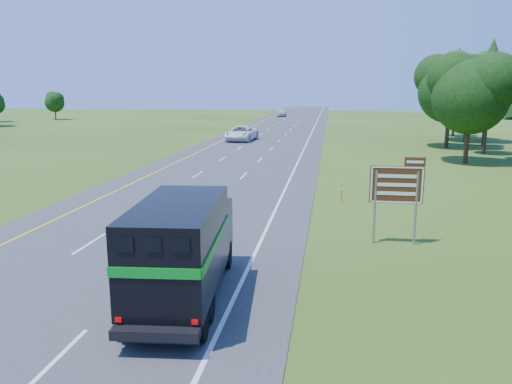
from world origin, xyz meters
TOP-DOWN VIEW (x-y plane):
  - road at (0.00, 50.00)m, footprint 15.00×260.00m
  - lane_markings at (0.00, 50.00)m, footprint 11.15×260.00m
  - horse_truck at (3.96, 5.91)m, footprint 2.92×7.64m
  - white_suv at (-3.03, 55.24)m, footprint 3.74×7.13m
  - far_car at (-3.51, 113.16)m, footprint 2.02×4.99m
  - exit_sign at (11.31, 13.05)m, footprint 2.26×0.11m
  - delineator at (9.17, 21.16)m, footprint 0.09×0.05m

SIDE VIEW (x-z plane):
  - road at x=0.00m, z-range 0.00..0.04m
  - lane_markings at x=0.00m, z-range 0.04..0.05m
  - delineator at x=9.17m, z-range 0.04..1.08m
  - far_car at x=-3.51m, z-range 0.04..1.74m
  - white_suv at x=-3.03m, z-range 0.04..1.95m
  - horse_truck at x=3.96m, z-range 0.16..3.47m
  - exit_sign at x=11.31m, z-range 0.57..4.40m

